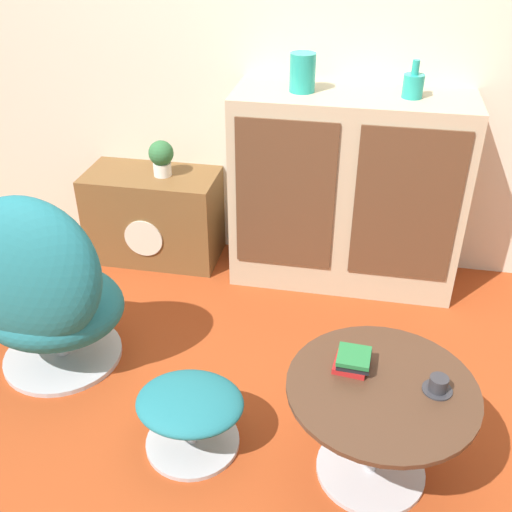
% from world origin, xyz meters
% --- Properties ---
extents(ground_plane, '(12.00, 12.00, 0.00)m').
position_xyz_m(ground_plane, '(0.00, 0.00, 0.00)').
color(ground_plane, '#9E3D19').
extents(wall_back, '(6.40, 0.06, 2.60)m').
position_xyz_m(wall_back, '(0.00, 1.49, 1.30)').
color(wall_back, beige).
rests_on(wall_back, ground_plane).
extents(sideboard, '(1.18, 0.43, 1.04)m').
position_xyz_m(sideboard, '(0.32, 1.25, 0.52)').
color(sideboard, tan).
rests_on(sideboard, ground_plane).
extents(tv_console, '(0.74, 0.39, 0.52)m').
position_xyz_m(tv_console, '(-0.77, 1.27, 0.26)').
color(tv_console, brown).
rests_on(tv_console, ground_plane).
extents(egg_chair, '(0.65, 0.60, 0.90)m').
position_xyz_m(egg_chair, '(-0.91, 0.24, 0.42)').
color(egg_chair, '#B7B7BC').
rests_on(egg_chair, ground_plane).
extents(ottoman, '(0.42, 0.37, 0.27)m').
position_xyz_m(ottoman, '(-0.16, -0.08, 0.18)').
color(ottoman, '#B7B7BC').
rests_on(ottoman, ground_plane).
extents(coffee_table, '(0.66, 0.66, 0.44)m').
position_xyz_m(coffee_table, '(0.53, -0.08, 0.30)').
color(coffee_table, '#B7B7BC').
rests_on(coffee_table, ground_plane).
extents(vase_leftmost, '(0.12, 0.12, 0.18)m').
position_xyz_m(vase_leftmost, '(0.06, 1.25, 1.13)').
color(vase_leftmost, teal).
rests_on(vase_leftmost, sideboard).
extents(vase_inner_left, '(0.10, 0.10, 0.17)m').
position_xyz_m(vase_inner_left, '(0.58, 1.25, 1.10)').
color(vase_inner_left, teal).
rests_on(vase_inner_left, sideboard).
extents(potted_plant, '(0.14, 0.14, 0.20)m').
position_xyz_m(potted_plant, '(-0.70, 1.27, 0.64)').
color(potted_plant, silver).
rests_on(potted_plant, tv_console).
extents(teacup, '(0.10, 0.10, 0.06)m').
position_xyz_m(teacup, '(0.72, -0.06, 0.46)').
color(teacup, '#2D2D33').
rests_on(teacup, coffee_table).
extents(book_stack, '(0.13, 0.13, 0.06)m').
position_xyz_m(book_stack, '(0.43, -0.00, 0.47)').
color(book_stack, red).
rests_on(book_stack, coffee_table).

